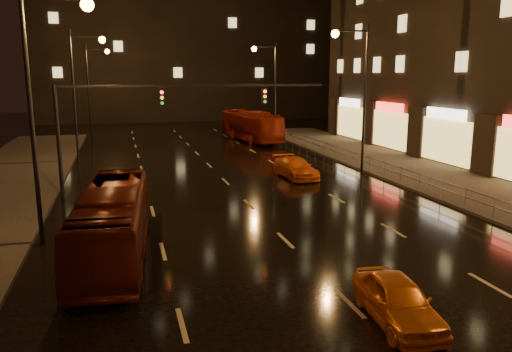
{
  "coord_description": "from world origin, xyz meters",
  "views": [
    {
      "loc": [
        -6.36,
        -8.64,
        6.72
      ],
      "look_at": [
        -0.89,
        11.34,
        2.5
      ],
      "focal_mm": 35.0,
      "sensor_mm": 36.0,
      "label": 1
    }
  ],
  "objects_px": {
    "taxi_near": "(397,300)",
    "taxi_far": "(296,168)",
    "bus_red": "(113,222)",
    "bus_curb": "(251,126)"
  },
  "relations": [
    {
      "from": "bus_curb",
      "to": "bus_red",
      "type": "bearing_deg",
      "value": -121.41
    },
    {
      "from": "bus_curb",
      "to": "taxi_near",
      "type": "distance_m",
      "value": 38.94
    },
    {
      "from": "taxi_far",
      "to": "bus_curb",
      "type": "bearing_deg",
      "value": 79.85
    },
    {
      "from": "bus_red",
      "to": "taxi_far",
      "type": "xyz_separation_m",
      "value": [
        11.54,
        12.05,
        -0.67
      ]
    },
    {
      "from": "taxi_near",
      "to": "taxi_far",
      "type": "xyz_separation_m",
      "value": [
        4.0,
        19.37,
        0.02
      ]
    },
    {
      "from": "bus_red",
      "to": "taxi_near",
      "type": "height_order",
      "value": "bus_red"
    },
    {
      "from": "taxi_far",
      "to": "taxi_near",
      "type": "bearing_deg",
      "value": -105.97
    },
    {
      "from": "bus_curb",
      "to": "taxi_near",
      "type": "bearing_deg",
      "value": -106.78
    },
    {
      "from": "bus_curb",
      "to": "taxi_far",
      "type": "relative_size",
      "value": 2.42
    },
    {
      "from": "taxi_near",
      "to": "taxi_far",
      "type": "relative_size",
      "value": 0.83
    }
  ]
}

